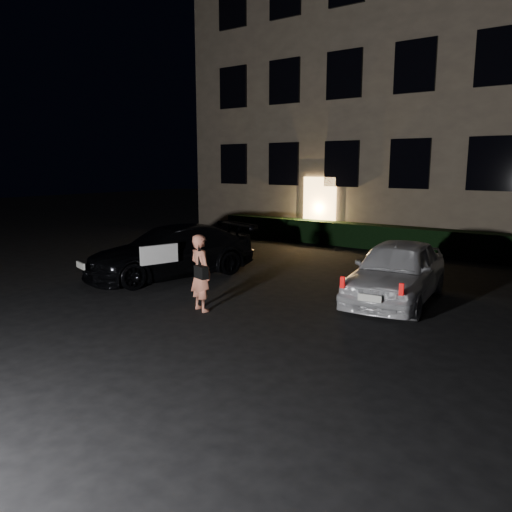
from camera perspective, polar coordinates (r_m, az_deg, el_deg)
The scene contains 6 objects.
ground at distance 9.24m, azimuth -7.45°, elevation -8.37°, with size 80.00×80.00×0.00m, color black.
building at distance 22.34m, azimuth 21.21°, elevation 17.51°, with size 20.00×8.11×12.00m.
hedge at distance 18.04m, azimuth 16.25°, elevation 1.87°, with size 15.00×0.70×0.85m, color black.
sedan at distance 13.54m, azimuth -9.68°, elevation 0.52°, with size 3.12×5.02×1.36m.
hatch at distance 11.35m, azimuth 15.78°, elevation -1.63°, with size 2.03×4.11×1.35m.
man at distance 10.21m, azimuth -6.34°, elevation -1.91°, with size 0.66×0.53×1.59m.
Camera 1 is at (6.10, -6.28, 2.95)m, focal length 35.00 mm.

